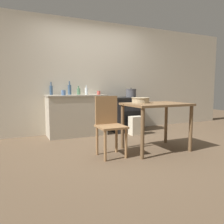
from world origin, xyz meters
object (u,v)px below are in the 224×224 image
at_px(stove, 125,114).
at_px(bottle_mid_left, 51,90).
at_px(flour_sack, 136,125).
at_px(bottle_far_left, 70,89).
at_px(mixing_bowl_large, 141,100).
at_px(bottle_center_left, 79,91).
at_px(stock_pot, 131,93).
at_px(work_table, 156,111).
at_px(bottle_left, 87,91).
at_px(chair, 109,124).
at_px(cup_center, 64,93).
at_px(cup_center_right, 99,93).

xyz_separation_m(stove, bottle_mid_left, (-1.68, 0.23, 0.58)).
bearing_deg(flour_sack, bottle_far_left, 153.58).
bearing_deg(mixing_bowl_large, stove, 70.81).
distance_m(stove, bottle_center_left, 1.24).
relative_size(stock_pot, bottle_center_left, 1.31).
bearing_deg(mixing_bowl_large, work_table, -37.73).
bearing_deg(mixing_bowl_large, bottle_left, 104.58).
bearing_deg(stove, stock_pot, -20.57).
xyz_separation_m(chair, cup_center, (-0.36, 1.50, 0.44)).
distance_m(work_table, stock_pot, 1.67).
xyz_separation_m(mixing_bowl_large, bottle_left, (-0.41, 1.59, 0.13)).
bearing_deg(chair, mixing_bowl_large, 10.01).
xyz_separation_m(flour_sack, cup_center_right, (-0.74, 0.34, 0.72)).
bearing_deg(cup_center, work_table, -52.99).
relative_size(mixing_bowl_large, cup_center_right, 3.56).
relative_size(stove, bottle_mid_left, 2.96).
bearing_deg(work_table, stock_pot, 74.83).
bearing_deg(bottle_center_left, work_table, -65.64).
xyz_separation_m(stove, work_table, (-0.31, -1.64, 0.25)).
bearing_deg(bottle_left, stove, -7.01).
relative_size(stove, bottle_far_left, 2.73).
xyz_separation_m(stock_pot, bottle_center_left, (-1.23, 0.17, 0.04)).
xyz_separation_m(flour_sack, bottle_center_left, (-1.11, 0.61, 0.75)).
xyz_separation_m(chair, mixing_bowl_large, (0.61, 0.10, 0.34)).
bearing_deg(cup_center, stove, 3.06).
relative_size(chair, mixing_bowl_large, 2.97).
xyz_separation_m(work_table, flour_sack, (0.31, 1.15, -0.45)).
height_order(stove, work_table, stove).
bearing_deg(cup_center_right, bottle_center_left, 143.77).
xyz_separation_m(chair, bottle_center_left, (0.02, 1.70, 0.46)).
distance_m(mixing_bowl_large, bottle_mid_left, 2.07).
relative_size(chair, bottle_left, 4.39).
xyz_separation_m(mixing_bowl_large, cup_center_right, (-0.23, 1.33, 0.09)).
distance_m(bottle_left, bottle_center_left, 0.18).
height_order(mixing_bowl_large, bottle_far_left, bottle_far_left).
relative_size(stove, cup_center, 7.71).
distance_m(chair, bottle_center_left, 1.76).
xyz_separation_m(flour_sack, bottle_left, (-0.93, 0.60, 0.75)).
bearing_deg(stove, bottle_mid_left, 172.24).
bearing_deg(mixing_bowl_large, bottle_far_left, 115.56).
relative_size(bottle_center_left, cup_center, 1.81).
relative_size(work_table, bottle_center_left, 5.34).
bearing_deg(mixing_bowl_large, bottle_mid_left, 124.31).
relative_size(flour_sack, cup_center, 3.88).
distance_m(chair, flour_sack, 1.60).
bearing_deg(bottle_left, bottle_center_left, 176.70).
bearing_deg(bottle_left, mixing_bowl_large, -75.42).
bearing_deg(bottle_far_left, work_table, -61.20).
height_order(work_table, bottle_mid_left, bottle_mid_left).
height_order(mixing_bowl_large, cup_center, cup_center).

